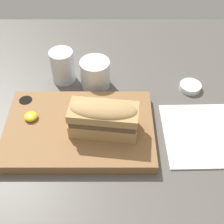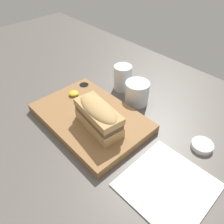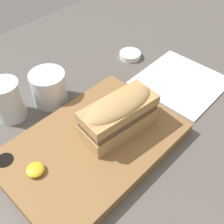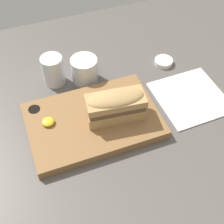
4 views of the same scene
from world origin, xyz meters
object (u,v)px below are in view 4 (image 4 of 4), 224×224
sandwich (115,103)px  water_glass (52,72)px  napkin (190,97)px  condiment_dish (164,62)px  serving_board (93,121)px  wine_glass (85,71)px

sandwich → water_glass: 24.63cm
napkin → condiment_dish: 16.74cm
serving_board → napkin: (30.37, -0.77, -1.14)cm
serving_board → wine_glass: size_ratio=4.32×
sandwich → napkin: (24.30, 0.27, -6.99)cm
serving_board → condiment_dish: size_ratio=5.93×
serving_board → wine_glass: 18.22cm
sandwich → wine_glass: size_ratio=1.98×
serving_board → water_glass: water_glass is taller
water_glass → condiment_dish: size_ratio=1.57×
sandwich → condiment_dish: (23.70, 16.99, -6.44)cm
serving_board → condiment_dish: (29.76, 15.95, -0.59)cm
sandwich → serving_board: bearing=170.3°
serving_board → sandwich: bearing=-9.7°
serving_board → water_glass: 21.20cm
wine_glass → condiment_dish: 26.64cm
serving_board → condiment_dish: 33.77cm
serving_board → sandwich: (6.06, -1.04, 5.85)cm
water_glass → condiment_dish: water_glass is taller
water_glass → wine_glass: bearing=-13.5°
serving_board → sandwich: 8.49cm
serving_board → sandwich: sandwich is taller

